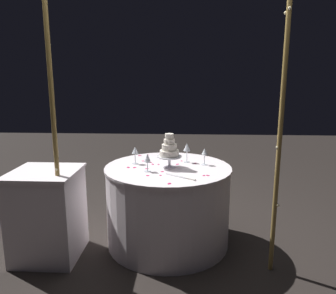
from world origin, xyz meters
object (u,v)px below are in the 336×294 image
side_table (48,214)px  wine_glass_2 (147,159)px  main_table (168,205)px  wine_glass_0 (205,153)px  tiered_cake (169,150)px  cake_knife (182,177)px  wine_glass_1 (187,148)px  decorative_arch (165,86)px  wine_glass_3 (135,151)px

side_table → wine_glass_2: size_ratio=4.88×
main_table → wine_glass_0: (-0.33, -0.08, 0.49)m
tiered_cake → cake_knife: size_ratio=1.22×
wine_glass_0 → wine_glass_2: 0.56m
wine_glass_1 → tiered_cake: bearing=51.7°
wine_glass_2 → wine_glass_1: bearing=-135.9°
decorative_arch → wine_glass_3: size_ratio=14.43×
side_table → cake_knife: 1.21m
main_table → wine_glass_3: wine_glass_3 is taller
main_table → wine_glass_1: wine_glass_1 is taller
main_table → side_table: side_table is taller
main_table → tiered_cake: 0.53m
decorative_arch → wine_glass_2: size_ratio=14.77×
decorative_arch → main_table: (0.00, -0.41, -1.10)m
decorative_arch → wine_glass_0: size_ratio=15.14×
side_table → main_table: bearing=-164.2°
side_table → tiered_cake: size_ratio=2.49×
decorative_arch → wine_glass_1: bearing=-106.5°
wine_glass_2 → tiered_cake: bearing=-144.4°
wine_glass_3 → wine_glass_0: bearing=179.9°
wine_glass_3 → cake_knife: wine_glass_3 is taller
decorative_arch → wine_glass_3: (0.31, -0.49, -0.61)m
wine_glass_1 → decorative_arch: bearing=73.5°
wine_glass_0 → wine_glass_2: size_ratio=0.98×
tiered_cake → cake_knife: (-0.12, 0.29, -0.16)m
main_table → wine_glass_0: size_ratio=7.45×
wine_glass_3 → cake_knife: bearing=137.1°
cake_knife → side_table: bearing=-1.9°
side_table → wine_glass_0: wine_glass_0 is taller
main_table → wine_glass_2: bearing=44.4°
wine_glass_0 → wine_glass_1: (0.16, -0.08, 0.03)m
main_table → wine_glass_3: bearing=-14.9°
wine_glass_1 → cake_knife: size_ratio=0.73×
decorative_arch → wine_glass_1: size_ratio=12.59×
tiered_cake → wine_glass_3: 0.35m
main_table → wine_glass_1: 0.56m
wine_glass_3 → side_table: bearing=27.7°
tiered_cake → cake_knife: bearing=111.8°
main_table → wine_glass_1: size_ratio=6.20×
wine_glass_0 → decorative_arch: bearing=55.9°
cake_knife → main_table: bearing=-68.2°
wine_glass_0 → cake_knife: wine_glass_0 is taller
decorative_arch → main_table: size_ratio=2.03×
wine_glass_3 → decorative_arch: bearing=122.2°
tiered_cake → wine_glass_0: 0.34m
tiered_cake → wine_glass_3: tiered_cake is taller
wine_glass_0 → wine_glass_2: wine_glass_2 is taller
tiered_cake → wine_glass_1: size_ratio=1.67×
wine_glass_1 → cake_knife: (0.04, 0.49, -0.14)m
decorative_arch → main_table: bearing=-90.0°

